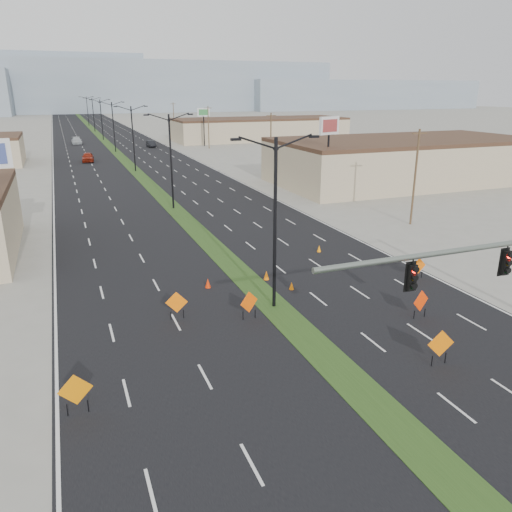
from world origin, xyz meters
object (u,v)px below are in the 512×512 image
object	(u,v)px
construction_sign_3	(421,302)
pole_sign_east_near	(329,132)
streetlight_0	(275,219)
pole_sign_east_far	(204,115)
cone_2	(319,249)
streetlight_1	(171,159)
car_far	(77,141)
cone_1	(266,275)
streetlight_3	(113,125)
streetlight_4	(101,118)
cone_3	(208,283)
construction_sign_4	(441,345)
streetlight_2	(133,137)
car_mid	(151,144)
streetlight_5	(93,114)
cone_0	(292,286)
construction_sign_5	(419,267)
construction_sign_0	(75,391)
car_left	(88,157)
construction_sign_2	(249,303)
streetlight_6	(88,110)
construction_sign_1	(177,303)

from	to	relation	value
construction_sign_3	pole_sign_east_near	xyz separation A→B (m)	(11.58, 31.95, 6.71)
streetlight_0	pole_sign_east_far	size ratio (longest dim) A/B	1.19
streetlight_0	cone_2	distance (m)	12.47
streetlight_1	cone_2	bearing A→B (deg)	-68.80
car_far	cone_1	distance (m)	99.50
streetlight_3	streetlight_4	size ratio (longest dim) A/B	1.00
cone_3	streetlight_3	bearing A→B (deg)	87.93
streetlight_3	pole_sign_east_near	distance (m)	59.59
streetlight_3	construction_sign_4	world-z (taller)	streetlight_3
streetlight_2	pole_sign_east_near	xyz separation A→B (m)	(18.71, -28.53, 2.29)
car_mid	cone_3	distance (m)	86.79
streetlight_5	construction_sign_4	xyz separation A→B (m)	(4.64, -149.00, -4.35)
streetlight_5	cone_0	distance (m)	138.07
cone_0	cone_3	size ratio (longest dim) A/B	0.84
streetlight_3	construction_sign_5	world-z (taller)	streetlight_3
car_mid	construction_sign_3	size ratio (longest dim) A/B	2.55
streetlight_0	construction_sign_0	bearing A→B (deg)	-149.46
streetlight_1	car_left	xyz separation A→B (m)	(-6.34, 42.32, -4.59)
construction_sign_2	car_left	bearing A→B (deg)	72.17
streetlight_6	cone_0	distance (m)	166.05
construction_sign_5	cone_3	world-z (taller)	construction_sign_5
construction_sign_2	cone_0	size ratio (longest dim) A/B	3.14
streetlight_2	construction_sign_4	xyz separation A→B (m)	(4.64, -65.00, -4.35)
construction_sign_3	pole_sign_east_far	world-z (taller)	pole_sign_east_far
car_left	pole_sign_east_far	distance (m)	32.95
cone_0	streetlight_1	bearing A→B (deg)	94.68
car_mid	construction_sign_0	distance (m)	99.19
streetlight_1	car_mid	distance (m)	63.12
pole_sign_east_near	construction_sign_1	bearing A→B (deg)	-151.72
streetlight_1	car_mid	size ratio (longest dim) A/B	2.31
construction_sign_0	cone_0	distance (m)	16.26
construction_sign_2	streetlight_3	bearing A→B (deg)	67.34
construction_sign_1	cone_2	distance (m)	15.65
car_mid	pole_sign_east_far	world-z (taller)	pole_sign_east_far
cone_0	cone_3	xyz separation A→B (m)	(-5.01, 2.28, 0.05)
cone_1	cone_3	xyz separation A→B (m)	(-4.15, 0.04, 0.00)
streetlight_6	pole_sign_east_far	world-z (taller)	streetlight_6
cone_0	cone_1	size ratio (longest dim) A/B	0.84
streetlight_1	cone_0	size ratio (longest dim) A/B	18.62
streetlight_5	streetlight_6	bearing A→B (deg)	90.00
streetlight_6	pole_sign_east_far	bearing A→B (deg)	-75.55
streetlight_0	streetlight_6	world-z (taller)	same
car_far	construction_sign_1	size ratio (longest dim) A/B	3.22
streetlight_1	pole_sign_east_near	size ratio (longest dim) A/B	1.06
construction_sign_5	pole_sign_east_near	size ratio (longest dim) A/B	0.16
cone_2	pole_sign_east_far	world-z (taller)	pole_sign_east_far
construction_sign_4	cone_1	bearing A→B (deg)	112.87
construction_sign_3	streetlight_1	bearing A→B (deg)	87.57
construction_sign_4	pole_sign_east_far	world-z (taller)	pole_sign_east_far
streetlight_6	pole_sign_east_near	xyz separation A→B (m)	(18.71, -140.53, 2.29)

